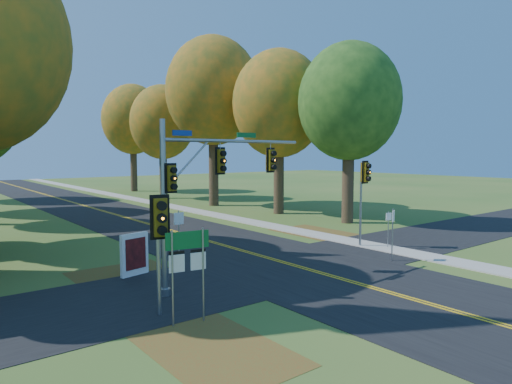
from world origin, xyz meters
TOP-DOWN VIEW (x-y plane):
  - ground at (0.00, 0.00)m, footprint 160.00×160.00m
  - road_main at (0.00, 0.00)m, footprint 8.00×160.00m
  - road_cross at (0.00, 2.00)m, footprint 60.00×6.00m
  - centerline_left at (-0.10, 0.00)m, footprint 0.10×160.00m
  - centerline_right at (0.10, 0.00)m, footprint 0.10×160.00m
  - sidewalk_east at (6.20, 0.00)m, footprint 1.60×160.00m
  - leaf_patch_w_near at (-6.50, 4.00)m, footprint 4.00×6.00m
  - leaf_patch_e at (6.80, 6.00)m, footprint 3.50×8.00m
  - leaf_patch_w_far at (-7.50, -3.00)m, footprint 3.00×5.00m
  - tree_e_a at (11.57, 8.77)m, footprint 7.20×7.20m
  - tree_e_b at (10.97, 15.58)m, footprint 7.60×7.60m
  - tree_e_c at (9.88, 23.69)m, footprint 8.80×8.80m
  - tree_e_d at (9.26, 32.87)m, footprint 7.00×7.00m
  - tree_e_e at (10.47, 43.58)m, footprint 7.80×7.80m
  - traffic_mast at (-4.80, 1.68)m, footprint 6.80×0.90m
  - east_signal_pole at (5.66, 2.63)m, footprint 0.53×0.61m
  - ped_signal_pole at (-7.54, -0.23)m, footprint 0.59×0.69m
  - route_sign_cluster at (-7.13, -1.17)m, footprint 1.30×0.28m
  - info_kiosk at (-6.23, 4.77)m, footprint 1.27×0.46m
  - reg_sign_e_north at (6.46, 1.62)m, footprint 0.37×0.09m
  - reg_sign_e_south at (4.20, -0.22)m, footprint 0.44×0.23m
  - reg_sign_w at (-4.20, 4.74)m, footprint 0.48×0.08m

SIDE VIEW (x-z plane):
  - ground at x=0.00m, z-range 0.00..0.00m
  - leaf_patch_w_near at x=-6.50m, z-range 0.00..0.01m
  - leaf_patch_e at x=6.80m, z-range 0.00..0.01m
  - leaf_patch_w_far at x=-7.50m, z-range 0.00..0.01m
  - road_cross at x=0.00m, z-range 0.00..0.02m
  - road_main at x=0.00m, z-range 0.00..0.02m
  - centerline_left at x=-0.10m, z-range 0.02..0.03m
  - centerline_right at x=0.10m, z-range 0.02..0.03m
  - sidewalk_east at x=6.20m, z-range 0.00..0.06m
  - info_kiosk at x=-6.23m, z-range 0.00..1.75m
  - reg_sign_e_north at x=6.46m, z-range 0.36..2.31m
  - reg_sign_e_south at x=4.20m, z-range 0.45..2.89m
  - reg_sign_w at x=-4.20m, z-range 0.47..2.99m
  - route_sign_cluster at x=-7.13m, z-range 0.58..3.40m
  - ped_signal_pole at x=-7.54m, z-range 0.92..4.70m
  - east_signal_pole at x=5.66m, z-range 1.19..5.78m
  - traffic_mast at x=-4.80m, z-range 0.88..7.06m
  - tree_e_d at x=9.26m, z-range 2.08..14.40m
  - tree_e_a at x=11.57m, z-range 2.16..14.90m
  - tree_e_b at x=10.97m, z-range 2.23..15.56m
  - tree_e_e at x=10.47m, z-range 2.32..16.06m
  - tree_e_c at x=9.88m, z-range 2.77..18.56m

